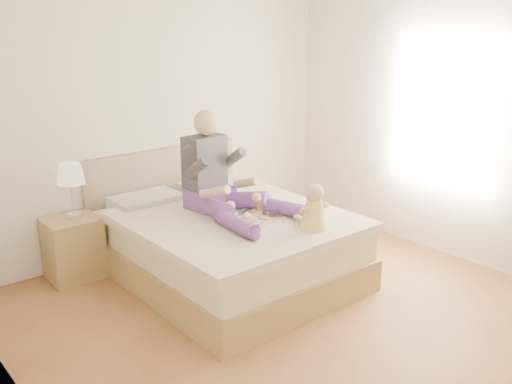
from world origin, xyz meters
TOP-DOWN VIEW (x-y plane):
  - room at (0.08, 0.01)m, footprint 4.02×4.22m
  - bed at (0.00, 1.08)m, footprint 1.70×2.18m
  - nightstand at (-1.06, 1.88)m, footprint 0.46×0.41m
  - lamp at (-1.03, 1.87)m, footprint 0.24×0.24m
  - adult at (-0.01, 1.09)m, footprint 0.76×1.12m
  - tray at (0.05, 0.72)m, footprint 0.51×0.45m
  - baby at (0.30, 0.25)m, footprint 0.25×0.34m

SIDE VIEW (x-z plane):
  - nightstand at x=-1.06m, z-range 0.00..0.56m
  - bed at x=0.00m, z-range -0.18..0.82m
  - tray at x=0.05m, z-range 0.58..0.70m
  - baby at x=0.30m, z-range 0.57..0.95m
  - adult at x=-0.01m, z-range 0.42..1.33m
  - lamp at x=-1.03m, z-range 0.68..1.17m
  - room at x=0.08m, z-range 0.15..2.87m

